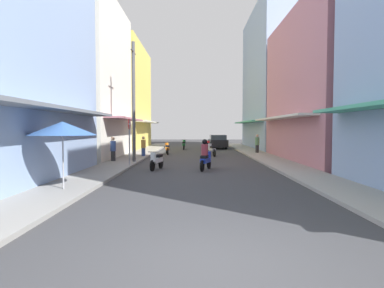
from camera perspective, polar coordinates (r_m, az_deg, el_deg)
name	(u,v)px	position (r m, az deg, el deg)	size (l,w,h in m)	color
ground_plane	(199,162)	(20.19, 1.33, -3.24)	(84.88, 84.88, 0.00)	#38383A
sidewalk_left	(125,161)	(20.66, -11.81, -2.99)	(1.98, 46.58, 0.12)	gray
sidewalk_right	(274,161)	(20.78, 14.39, -2.99)	(1.98, 46.58, 0.12)	#9E9991
building_left_mid	(77,81)	(24.60, -19.76, 10.47)	(7.05, 9.01, 10.97)	silver
building_left_far	(115,98)	(35.03, -13.45, 7.94)	(7.05, 11.14, 10.66)	#EFD159
building_right_mid	(335,87)	(22.85, 23.93, 9.15)	(7.05, 12.20, 9.50)	#B7727F
building_right_far	(281,80)	(35.48, 15.45, 10.83)	(7.05, 13.35, 14.33)	#8CA5CC
motorbike_green	(184,144)	(32.67, -1.44, -0.07)	(0.55, 1.81, 0.96)	black
motorbike_blue	(206,156)	(16.26, 2.42, -2.19)	(0.74, 1.75, 1.58)	black
motorbike_silver	(212,149)	(24.80, 3.48, -0.96)	(0.67, 1.77, 0.96)	black
motorbike_red	(207,145)	(30.65, 2.65, -0.25)	(0.75, 1.74, 0.96)	black
motorbike_orange	(167,148)	(26.28, -4.41, -0.76)	(0.57, 1.80, 0.96)	black
motorbike_white	(156,160)	(16.49, -6.32, -2.84)	(0.65, 1.78, 0.96)	black
parked_car	(218,142)	(34.01, 4.58, 0.43)	(1.86, 4.14, 1.45)	black
pedestrian_crossing	(143,147)	(23.58, -8.60, -0.53)	(0.34, 0.34, 1.55)	#334C8C
pedestrian_foreground	(257,144)	(27.08, 11.47, -0.04)	(0.34, 0.34, 1.63)	#262628
pedestrian_far	(113,150)	(20.31, -13.79, -1.03)	(0.34, 0.34, 1.59)	#262628
vendor_umbrella	(62,128)	(11.34, -21.95, 2.58)	(2.20, 2.20, 2.34)	#99999E
utility_pole	(134,102)	(19.69, -10.29, 7.36)	(0.20, 1.20, 7.25)	#4C4C4F
street_sign_no_entry	(129,136)	(17.81, -11.03, 1.45)	(0.07, 0.60, 2.65)	gray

